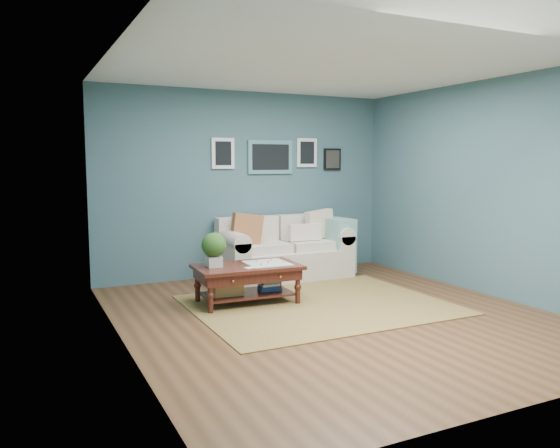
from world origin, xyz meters
TOP-DOWN VIEW (x-y plane):
  - room_shell at (0.01, 0.06)m, footprint 5.00×5.02m
  - area_rug at (0.05, 0.45)m, footprint 2.89×2.31m
  - loveseat at (0.45, 2.03)m, footprint 1.93×0.87m
  - coffee_table at (-0.73, 0.92)m, footprint 1.26×0.77m

SIDE VIEW (x-z plane):
  - area_rug at x=0.05m, z-range 0.00..0.01m
  - coffee_table at x=-0.73m, z-range -0.05..0.81m
  - loveseat at x=0.45m, z-range -0.09..0.90m
  - room_shell at x=0.01m, z-range 0.01..2.71m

